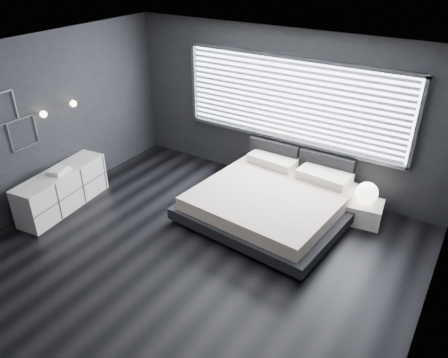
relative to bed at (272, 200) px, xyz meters
The scene contains 12 objects.
room 2.00m from the bed, 106.16° to the right, with size 6.04×6.00×2.80m.
window 1.74m from the bed, 103.42° to the left, with size 4.14×0.09×1.52m.
headboard 1.08m from the bed, 90.23° to the left, with size 1.96×0.16×0.52m.
sconce_near 3.91m from the bed, 155.20° to the right, with size 0.18×0.11×0.11m.
sconce_far 3.71m from the bed, 164.21° to the right, with size 0.18×0.11×0.11m.
wall_art_upper 4.34m from the bed, 148.03° to the right, with size 0.01×0.48×0.48m.
wall_art_lower 4.07m from the bed, 151.12° to the right, with size 0.01×0.48×0.48m.
bed is the anchor object (origin of this frame).
nightstand 1.46m from the bed, 25.83° to the left, with size 0.60×0.50×0.35m, color silver.
orb_lamp 1.49m from the bed, 26.31° to the left, with size 0.35×0.35×0.35m, color white.
dresser 3.52m from the bed, 152.15° to the right, with size 0.67×1.74×0.68m.
book_stack 3.54m from the bed, 151.85° to the right, with size 0.33×0.40×0.07m.
Camera 1 is at (3.03, -3.96, 4.04)m, focal length 35.00 mm.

